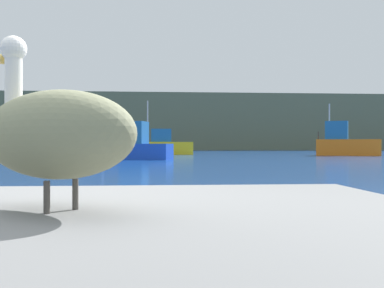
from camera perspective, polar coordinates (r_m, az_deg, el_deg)
hillside_backdrop at (r=81.96m, az=-5.02°, el=2.62°), size 140.00×12.63×9.59m
pier_dock at (r=2.42m, az=-16.59°, el=-15.58°), size 3.89×2.72×0.65m
pelican at (r=2.34m, az=-16.78°, el=1.38°), size 1.15×1.04×0.90m
fishing_boat_orange at (r=42.21m, az=18.44°, el=0.11°), size 5.43×3.69×4.56m
fishing_boat_yellow at (r=44.28m, az=-3.51°, el=-0.15°), size 5.45×1.93×5.17m
fishing_boat_blue at (r=30.52m, az=-7.82°, el=-0.35°), size 6.07×3.46×3.62m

